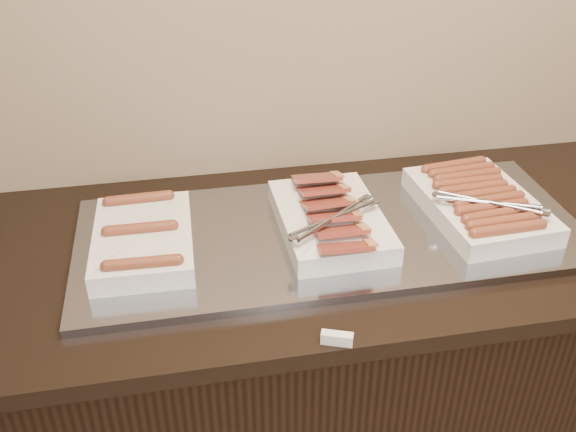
% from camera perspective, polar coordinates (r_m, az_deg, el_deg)
% --- Properties ---
extents(counter, '(2.06, 0.76, 0.90)m').
position_cam_1_polar(counter, '(1.83, 2.84, -13.55)').
color(counter, black).
rests_on(counter, ground).
extents(warming_tray, '(1.20, 0.50, 0.02)m').
position_cam_1_polar(warming_tray, '(1.54, 3.84, -1.50)').
color(warming_tray, gray).
rests_on(warming_tray, counter).
extents(dish_left, '(0.22, 0.33, 0.07)m').
position_cam_1_polar(dish_left, '(1.49, -12.76, -2.02)').
color(dish_left, white).
rests_on(dish_left, warming_tray).
extents(dish_center, '(0.26, 0.38, 0.09)m').
position_cam_1_polar(dish_center, '(1.51, 3.79, -0.27)').
color(dish_center, white).
rests_on(dish_center, warming_tray).
extents(dish_right, '(0.28, 0.39, 0.08)m').
position_cam_1_polar(dish_right, '(1.64, 16.66, 1.12)').
color(dish_right, white).
rests_on(dish_right, warming_tray).
extents(label_holder, '(0.06, 0.04, 0.02)m').
position_cam_1_polar(label_holder, '(1.25, 4.38, -10.80)').
color(label_holder, white).
rests_on(label_holder, counter).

